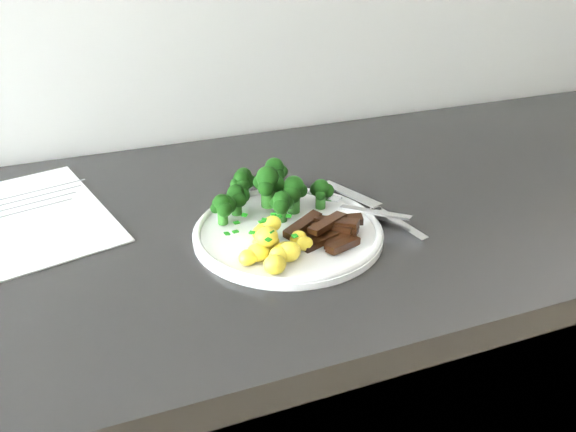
# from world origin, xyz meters

# --- Properties ---
(recipe_paper) EXTENTS (0.27, 0.33, 0.00)m
(recipe_paper) POSITION_xyz_m (-0.16, 1.77, 0.94)
(recipe_paper) COLOR white
(recipe_paper) RESTS_ON counter
(plate) EXTENTS (0.25, 0.25, 0.01)m
(plate) POSITION_xyz_m (0.17, 1.60, 0.95)
(plate) COLOR white
(plate) RESTS_ON counter
(broccoli) EXTENTS (0.17, 0.13, 0.07)m
(broccoli) POSITION_xyz_m (0.17, 1.66, 0.98)
(broccoli) COLOR #235D19
(broccoli) RESTS_ON plate
(potatoes) EXTENTS (0.11, 0.11, 0.04)m
(potatoes) POSITION_xyz_m (0.13, 1.55, 0.96)
(potatoes) COLOR yellow
(potatoes) RESTS_ON plate
(beef_strips) EXTENTS (0.11, 0.09, 0.03)m
(beef_strips) POSITION_xyz_m (0.22, 1.56, 0.96)
(beef_strips) COLOR black
(beef_strips) RESTS_ON plate
(fork) EXTENTS (0.10, 0.13, 0.01)m
(fork) POSITION_xyz_m (0.28, 1.61, 0.96)
(fork) COLOR silver
(fork) RESTS_ON plate
(knife) EXTENTS (0.07, 0.20, 0.02)m
(knife) POSITION_xyz_m (0.31, 1.59, 0.95)
(knife) COLOR silver
(knife) RESTS_ON plate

